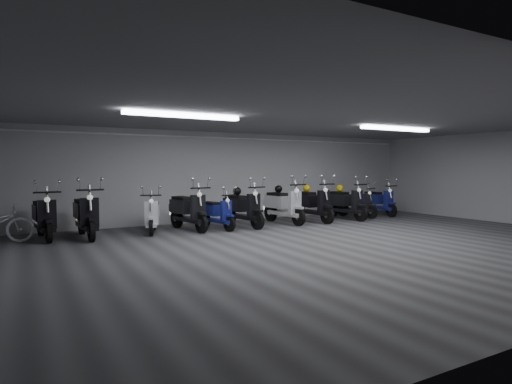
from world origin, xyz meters
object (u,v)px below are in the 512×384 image
scooter_2 (152,209)px  scooter_6 (284,199)px  scooter_3 (188,204)px  helmet_0 (237,191)px  scooter_0 (44,209)px  scooter_10 (379,197)px  scooter_4 (216,208)px  scooter_1 (86,207)px  scooter_9 (357,199)px  helmet_2 (278,189)px  helmet_3 (340,188)px  scooter_5 (243,202)px  scooter_7 (312,198)px  helmet_1 (307,188)px  scooter_8 (346,198)px

scooter_2 → scooter_6: (3.98, -0.09, 0.11)m
scooter_3 → helmet_0: scooter_3 is taller
scooter_0 → scooter_10: size_ratio=1.07×
scooter_3 → helmet_0: size_ratio=7.99×
scooter_4 → scooter_10: (6.43, 0.39, 0.06)m
scooter_1 → scooter_9: (8.63, 0.08, -0.12)m
helmet_2 → helmet_3: (2.29, -0.15, -0.02)m
scooter_5 → helmet_0: 0.40m
scooter_4 → scooter_7: scooter_7 is taller
helmet_1 → helmet_3: helmet_1 is taller
helmet_1 → scooter_6: bearing=-168.4°
scooter_2 → helmet_2: (3.95, 0.18, 0.41)m
scooter_2 → scooter_10: 8.13m
helmet_3 → scooter_8: bearing=-84.0°
helmet_1 → helmet_3: size_ratio=0.97×
scooter_5 → scooter_9: size_ratio=1.16×
scooter_8 → scooter_7: bearing=171.1°
scooter_0 → scooter_3: (3.47, -0.29, 0.02)m
scooter_6 → scooter_7: bearing=-10.6°
scooter_3 → scooter_7: scooter_7 is taller
scooter_9 → scooter_6: bearing=166.9°
scooter_4 → scooter_7: 3.30m
scooter_9 → scooter_4: bearing=167.4°
scooter_2 → scooter_1: bearing=-160.6°
scooter_10 → helmet_3: size_ratio=7.38×
scooter_0 → helmet_1: bearing=-6.3°
scooter_2 → helmet_3: (6.24, 0.04, 0.38)m
helmet_1 → helmet_2: same height
scooter_0 → scooter_2: scooter_0 is taller
scooter_2 → scooter_5: (2.53, -0.18, 0.09)m
scooter_3 → scooter_7: bearing=-11.9°
helmet_0 → scooter_1: bearing=-178.6°
scooter_0 → scooter_10: 10.63m
scooter_4 → scooter_8: size_ratio=0.83×
scooter_3 → helmet_0: (1.52, 0.13, 0.29)m
scooter_5 → helmet_2: size_ratio=8.26×
scooter_7 → helmet_2: 1.13m
scooter_3 → helmet_2: bearing=-5.8°
scooter_0 → scooter_4: 4.22m
scooter_4 → helmet_2: scooter_4 is taller
scooter_2 → helmet_1: (4.96, 0.11, 0.41)m
scooter_1 → helmet_1: size_ratio=8.48×
scooter_9 → scooter_1: bearing=164.6°
scooter_7 → scooter_8: bearing=-8.3°
scooter_4 → scooter_9: size_ratio=0.97×
scooter_2 → helmet_0: 2.51m
scooter_1 → helmet_2: (5.57, 0.21, 0.30)m
scooter_3 → helmet_2: (2.99, 0.23, 0.31)m
scooter_7 → scooter_10: bearing=-0.1°
scooter_6 → scooter_10: size_ratio=1.12×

